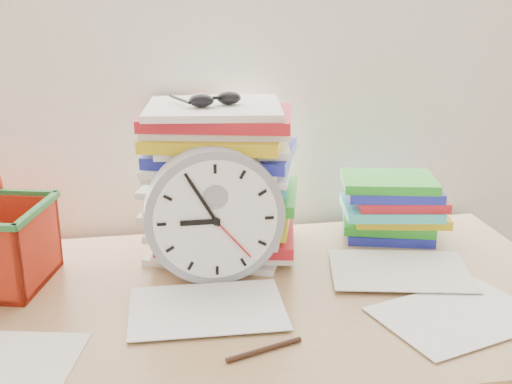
{
  "coord_description": "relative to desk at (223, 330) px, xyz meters",
  "views": [
    {
      "loc": [
        -0.13,
        0.49,
        1.33
      ],
      "look_at": [
        0.07,
        1.6,
        0.96
      ],
      "focal_mm": 45.0,
      "sensor_mm": 36.0,
      "label": 1
    }
  ],
  "objects": [
    {
      "name": "desk",
      "position": [
        0.0,
        0.0,
        0.0
      ],
      "size": [
        1.4,
        0.7,
        0.75
      ],
      "color": "#9A7448",
      "rests_on": "ground"
    },
    {
      "name": "paper_stack",
      "position": [
        0.03,
        0.22,
        0.24
      ],
      "size": [
        0.39,
        0.34,
        0.33
      ],
      "primitive_type": null,
      "rotation": [
        0.0,
        0.0,
        -0.23
      ],
      "color": "white",
      "rests_on": "desk"
    },
    {
      "name": "clock",
      "position": [
        -0.0,
        0.08,
        0.21
      ],
      "size": [
        0.28,
        0.06,
        0.28
      ],
      "primitive_type": "cylinder",
      "rotation": [
        1.57,
        0.0,
        0.0
      ],
      "color": "gray",
      "rests_on": "desk"
    },
    {
      "name": "sunglasses",
      "position": [
        0.02,
        0.2,
        0.42
      ],
      "size": [
        0.16,
        0.15,
        0.03
      ],
      "primitive_type": null,
      "rotation": [
        0.0,
        0.0,
        0.36
      ],
      "color": "black",
      "rests_on": "paper_stack"
    },
    {
      "name": "book_stack",
      "position": [
        0.43,
        0.24,
        0.15
      ],
      "size": [
        0.29,
        0.24,
        0.15
      ],
      "primitive_type": null,
      "rotation": [
        0.0,
        0.0,
        -0.21
      ],
      "color": "white",
      "rests_on": "desk"
    },
    {
      "name": "pen",
      "position": [
        0.04,
        -0.21,
        0.08
      ],
      "size": [
        0.13,
        0.05,
        0.01
      ],
      "primitive_type": "cylinder",
      "rotation": [
        0.0,
        1.57,
        0.32
      ],
      "color": "black",
      "rests_on": "desk"
    },
    {
      "name": "scattered_papers",
      "position": [
        0.0,
        0.0,
        0.08
      ],
      "size": [
        1.26,
        0.42,
        0.02
      ],
      "primitive_type": null,
      "color": "white",
      "rests_on": "desk"
    }
  ]
}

